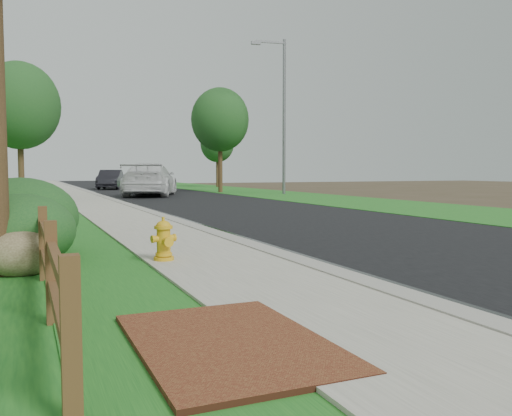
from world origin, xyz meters
name	(u,v)px	position (x,y,z in m)	size (l,w,h in m)	color
ground	(370,302)	(0.00, 0.00, 0.00)	(120.00, 120.00, 0.00)	#3A3320
road	(146,192)	(4.60, 35.00, 0.01)	(8.00, 90.00, 0.02)	black
curb	(87,192)	(0.40, 35.00, 0.06)	(0.40, 90.00, 0.12)	#9C988E
wet_gutter	(93,192)	(0.75, 35.00, 0.02)	(0.50, 90.00, 0.00)	black
sidewalk	(68,192)	(-0.90, 35.00, 0.05)	(2.20, 90.00, 0.10)	gray
grass_strip	(40,193)	(-2.80, 35.00, 0.03)	(1.60, 90.00, 0.06)	#19581C
verge_far	(232,190)	(11.50, 35.00, 0.02)	(6.00, 90.00, 0.04)	#19581C
brick_patch	(229,346)	(-2.20, -1.00, 0.06)	(1.60, 2.40, 0.11)	brown
ranch_fence	(37,219)	(-3.60, 6.40, 0.62)	(0.12, 16.92, 1.10)	#54361C
fire_hydrant	(164,240)	(-1.70, 3.47, 0.43)	(0.48, 0.39, 0.73)	yellow
white_suv	(150,180)	(3.41, 28.02, 1.02)	(2.80, 6.88, 2.00)	silver
dark_car_mid	(156,180)	(5.24, 34.39, 0.89)	(2.05, 5.10, 1.74)	black
dark_car_far	(111,179)	(2.94, 41.27, 0.83)	(1.72, 4.93, 1.63)	black
streetlight	(281,107)	(11.81, 26.72, 5.71)	(2.33, 0.57, 10.08)	slate
boulder	(21,254)	(-3.90, 3.38, 0.35)	(1.05, 0.79, 0.70)	brown
shrub_b	(21,231)	(-3.90, 4.20, 0.61)	(1.75, 1.75, 1.23)	#18441E
shrub_c	(21,218)	(-3.90, 5.32, 0.74)	(2.05, 2.05, 1.48)	#18441E
tree_near_left	(19,106)	(-3.90, 23.90, 4.77)	(3.92, 3.92, 6.94)	#362A16
tree_mid_right	(220,120)	(9.12, 31.08, 5.17)	(4.10, 4.10, 7.44)	#362A16
tree_far_right	(217,144)	(13.00, 42.85, 4.08)	(3.16, 3.16, 5.83)	#362A16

